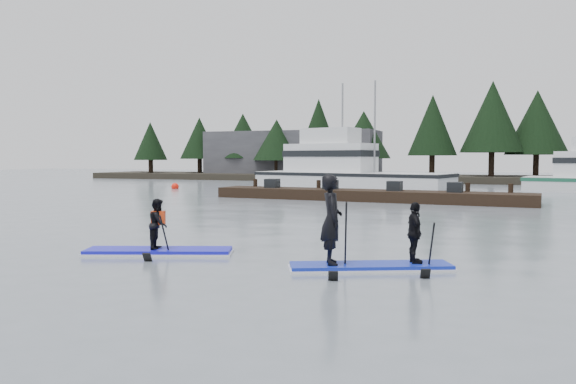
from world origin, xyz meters
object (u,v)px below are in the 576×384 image
(paddleboard_solo, at_px, (159,238))
(paddleboard_duo, at_px, (363,235))
(fishing_boat_large, at_px, (345,178))
(floating_dock, at_px, (366,195))

(paddleboard_solo, distance_m, paddleboard_duo, 4.91)
(paddleboard_solo, relative_size, paddleboard_duo, 1.05)
(fishing_boat_large, distance_m, floating_dock, 14.22)
(fishing_boat_large, height_order, paddleboard_duo, fishing_boat_large)
(paddleboard_solo, bearing_deg, floating_dock, 66.97)
(floating_dock, relative_size, paddleboard_duo, 5.13)
(floating_dock, distance_m, paddleboard_duo, 18.28)
(floating_dock, distance_m, paddleboard_solo, 17.78)
(fishing_boat_large, bearing_deg, paddleboard_solo, -69.29)
(fishing_boat_large, xyz_separation_m, paddleboard_solo, (3.85, -31.16, -0.28))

